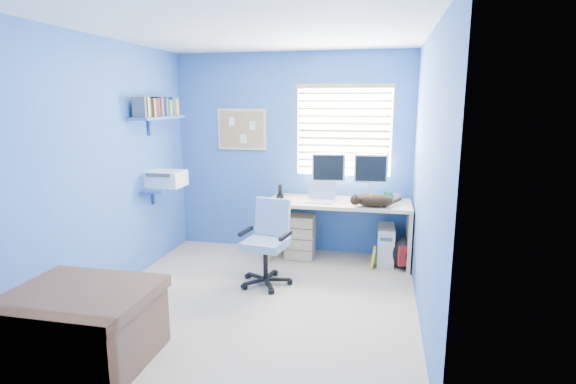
% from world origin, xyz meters
% --- Properties ---
extents(floor, '(3.00, 3.20, 0.00)m').
position_xyz_m(floor, '(0.00, 0.00, 0.00)').
color(floor, tan).
rests_on(floor, ground).
extents(ceiling, '(3.00, 3.20, 0.00)m').
position_xyz_m(ceiling, '(0.00, 0.00, 2.50)').
color(ceiling, white).
rests_on(ceiling, wall_back).
extents(wall_back, '(3.00, 0.01, 2.50)m').
position_xyz_m(wall_back, '(0.00, 1.60, 1.25)').
color(wall_back, '#406FC2').
rests_on(wall_back, ground).
extents(wall_front, '(3.00, 0.01, 2.50)m').
position_xyz_m(wall_front, '(0.00, -1.60, 1.25)').
color(wall_front, '#406FC2').
rests_on(wall_front, ground).
extents(wall_left, '(0.01, 3.20, 2.50)m').
position_xyz_m(wall_left, '(-1.50, 0.00, 1.25)').
color(wall_left, '#406FC2').
rests_on(wall_left, ground).
extents(wall_right, '(0.01, 3.20, 2.50)m').
position_xyz_m(wall_right, '(1.50, 0.00, 1.25)').
color(wall_right, '#406FC2').
rests_on(wall_right, ground).
extents(desk, '(1.67, 0.65, 0.74)m').
position_xyz_m(desk, '(0.64, 1.26, 0.37)').
color(desk, tan).
rests_on(desk, floor).
extents(laptop, '(0.36, 0.30, 0.22)m').
position_xyz_m(laptop, '(0.42, 1.17, 0.85)').
color(laptop, silver).
rests_on(laptop, desk).
extents(monitor_left, '(0.41, 0.17, 0.54)m').
position_xyz_m(monitor_left, '(0.49, 1.45, 1.01)').
color(monitor_left, silver).
rests_on(monitor_left, desk).
extents(monitor_right, '(0.41, 0.16, 0.54)m').
position_xyz_m(monitor_right, '(1.00, 1.48, 1.01)').
color(monitor_right, silver).
rests_on(monitor_right, desk).
extents(phone, '(0.11, 0.13, 0.17)m').
position_xyz_m(phone, '(-0.08, 1.28, 0.82)').
color(phone, black).
rests_on(phone, desk).
extents(mug, '(0.10, 0.09, 0.10)m').
position_xyz_m(mug, '(1.21, 1.41, 0.79)').
color(mug, '#247A44').
rests_on(mug, desk).
extents(cd_spindle, '(0.13, 0.13, 0.07)m').
position_xyz_m(cd_spindle, '(1.30, 1.48, 0.78)').
color(cd_spindle, silver).
rests_on(cd_spindle, desk).
extents(cat, '(0.46, 0.35, 0.15)m').
position_xyz_m(cat, '(1.05, 1.05, 0.81)').
color(cat, black).
rests_on(cat, desk).
extents(tower_pc, '(0.20, 0.44, 0.45)m').
position_xyz_m(tower_pc, '(1.20, 1.30, 0.23)').
color(tower_pc, beige).
rests_on(tower_pc, floor).
extents(drawer_boxes, '(0.35, 0.28, 0.54)m').
position_xyz_m(drawer_boxes, '(0.17, 1.27, 0.27)').
color(drawer_boxes, tan).
rests_on(drawer_boxes, floor).
extents(yellow_book, '(0.03, 0.17, 0.24)m').
position_xyz_m(yellow_book, '(1.06, 1.10, 0.12)').
color(yellow_book, yellow).
rests_on(yellow_book, floor).
extents(backpack, '(0.40, 0.35, 0.38)m').
position_xyz_m(backpack, '(1.43, 1.13, 0.19)').
color(backpack, black).
rests_on(backpack, floor).
extents(bed_corner, '(1.15, 0.82, 0.55)m').
position_xyz_m(bed_corner, '(-1.08, -1.29, 0.28)').
color(bed_corner, brown).
rests_on(bed_corner, floor).
extents(office_chair, '(0.59, 0.59, 0.89)m').
position_xyz_m(office_chair, '(-0.03, 0.42, 0.33)').
color(office_chair, black).
rests_on(office_chair, floor).
extents(window_blinds, '(1.15, 0.05, 1.10)m').
position_xyz_m(window_blinds, '(0.65, 1.57, 1.55)').
color(window_blinds, white).
rests_on(window_blinds, ground).
extents(corkboard, '(0.64, 0.02, 0.52)m').
position_xyz_m(corkboard, '(-0.65, 1.58, 1.55)').
color(corkboard, tan).
rests_on(corkboard, ground).
extents(wall_shelves, '(0.42, 0.90, 1.05)m').
position_xyz_m(wall_shelves, '(-1.35, 0.75, 1.43)').
color(wall_shelves, '#3355A5').
rests_on(wall_shelves, ground).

